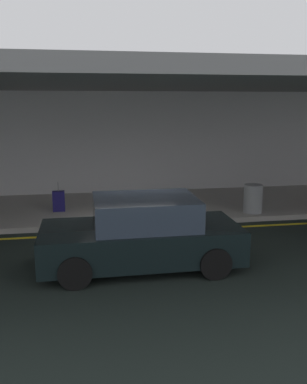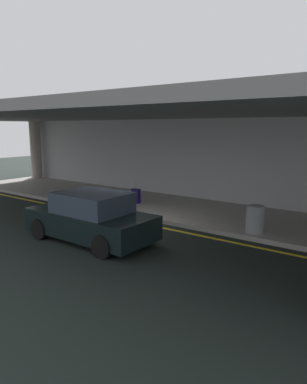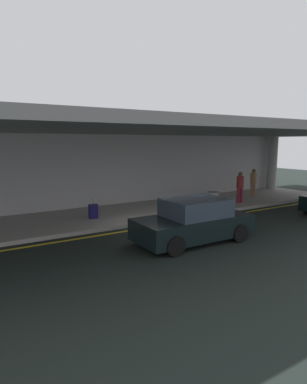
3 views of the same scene
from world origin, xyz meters
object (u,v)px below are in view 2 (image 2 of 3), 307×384
Objects in this scene: car_black at (91,218)px; suitcase_upright_primary at (136,196)px; support_column_far_left at (36,150)px; trash_bin_steel at (255,219)px.

car_black reaches higher than suitcase_upright_primary.
car_black is at bearing -28.61° from support_column_far_left.
suitcase_upright_primary is at bearing 168.87° from trash_bin_steel.
car_black is 4.87m from suitcase_upright_primary.
suitcase_upright_primary is 1.06× the size of trash_bin_steel.
car_black reaches higher than trash_bin_steel.
support_column_far_left is 4.06× the size of suitcase_upright_primary.
trash_bin_steel is at bearing -24.73° from suitcase_upright_primary.
car_black is 4.82× the size of trash_bin_steel.
trash_bin_steel is at bearing -136.02° from car_black.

